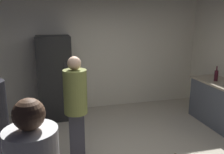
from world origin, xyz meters
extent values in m
cube|color=silver|center=(0.00, 2.63, 1.35)|extent=(5.32, 0.06, 2.70)
cube|color=black|center=(-0.98, 2.20, 0.90)|extent=(0.70, 0.65, 1.80)
cube|color=#262628|center=(-0.77, 1.86, 0.99)|extent=(0.03, 0.03, 0.60)
cylinder|color=#3F141E|center=(2.21, 1.09, 1.01)|extent=(0.08, 0.08, 0.22)
cylinder|color=#3F141E|center=(2.21, 1.09, 1.17)|extent=(0.03, 0.03, 0.09)
sphere|color=brown|center=(-1.23, -1.59, 1.62)|extent=(0.20, 0.20, 0.20)
cube|color=#2D2D38|center=(-0.75, 0.32, 0.41)|extent=(0.23, 0.18, 0.81)
cylinder|color=olive|center=(-0.75, 0.32, 1.14)|extent=(0.36, 0.36, 0.64)
sphere|color=#D8AD8C|center=(-0.75, 0.32, 1.56)|extent=(0.19, 0.19, 0.19)
camera|label=1|loc=(-1.10, -3.06, 2.19)|focal=39.24mm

